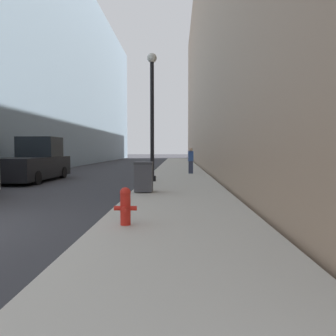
{
  "coord_description": "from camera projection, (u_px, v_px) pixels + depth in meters",
  "views": [
    {
      "loc": [
        5.19,
        -5.73,
        1.61
      ],
      "look_at": [
        4.53,
        16.26,
        0.35
      ],
      "focal_mm": 35.0,
      "sensor_mm": 36.0,
      "label": 1
    }
  ],
  "objects": [
    {
      "name": "lamppost",
      "position": [
        152.0,
        109.0,
        14.98
      ],
      "size": [
        0.44,
        0.44,
        5.84
      ],
      "color": "black",
      "rests_on": "sidewalk_right"
    },
    {
      "name": "building_right_stone",
      "position": [
        261.0,
        57.0,
        30.93
      ],
      "size": [
        12.0,
        60.0,
        20.74
      ],
      "color": "#9E7F66",
      "rests_on": "ground"
    },
    {
      "name": "fire_hydrant",
      "position": [
        125.0,
        205.0,
        6.38
      ],
      "size": [
        0.44,
        0.33,
        0.74
      ],
      "color": "red",
      "rests_on": "sidewalk_right"
    },
    {
      "name": "pedestrian_on_sidewalk",
      "position": [
        191.0,
        161.0,
        19.96
      ],
      "size": [
        0.32,
        0.21,
        1.57
      ],
      "color": "#2D3347",
      "rests_on": "sidewalk_right"
    },
    {
      "name": "pickup_truck",
      "position": [
        34.0,
        163.0,
        16.72
      ],
      "size": [
        2.14,
        5.53,
        2.26
      ],
      "color": "black",
      "rests_on": "ground"
    },
    {
      "name": "sidewalk_right",
      "position": [
        179.0,
        171.0,
        23.77
      ],
      "size": [
        3.43,
        60.0,
        0.13
      ],
      "color": "#B7B2A8",
      "rests_on": "ground"
    },
    {
      "name": "building_left_glass",
      "position": [
        18.0,
        68.0,
        31.68
      ],
      "size": [
        12.0,
        60.0,
        19.02
      ],
      "color": "#849EB2",
      "rests_on": "ground"
    },
    {
      "name": "trash_bin",
      "position": [
        144.0,
        177.0,
        11.29
      ],
      "size": [
        0.62,
        0.65,
        1.04
      ],
      "color": "#3D3D42",
      "rests_on": "sidewalk_right"
    }
  ]
}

